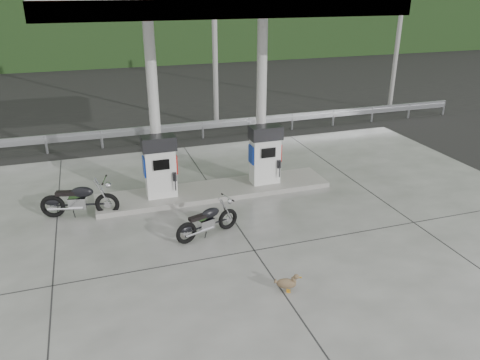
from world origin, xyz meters
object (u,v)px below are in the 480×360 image
object	(u,v)px
gas_pump_left	(160,166)
duck	(286,284)
motorcycle_left	(80,200)
motorcycle_right	(208,221)
gas_pump_right	(265,155)

from	to	relation	value
gas_pump_left	duck	world-z (taller)	gas_pump_left
motorcycle_left	duck	size ratio (longest dim) A/B	3.92
motorcycle_right	duck	size ratio (longest dim) A/B	3.35
motorcycle_right	duck	distance (m)	2.91
duck	gas_pump_left	bearing A→B (deg)	131.05
gas_pump_right	motorcycle_left	xyz separation A→B (m)	(-5.47, -0.33, -0.59)
gas_pump_right	duck	bearing A→B (deg)	-106.34
gas_pump_left	gas_pump_right	xyz separation A→B (m)	(3.20, 0.00, 0.00)
gas_pump_right	motorcycle_left	size ratio (longest dim) A/B	0.92
motorcycle_left	duck	xyz separation A→B (m)	(3.94, -4.87, -0.28)
gas_pump_right	gas_pump_left	bearing A→B (deg)	180.00
gas_pump_right	duck	size ratio (longest dim) A/B	3.62
gas_pump_right	motorcycle_left	bearing A→B (deg)	-176.59
motorcycle_right	duck	xyz separation A→B (m)	(0.94, -2.75, -0.22)
gas_pump_right	duck	world-z (taller)	gas_pump_right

